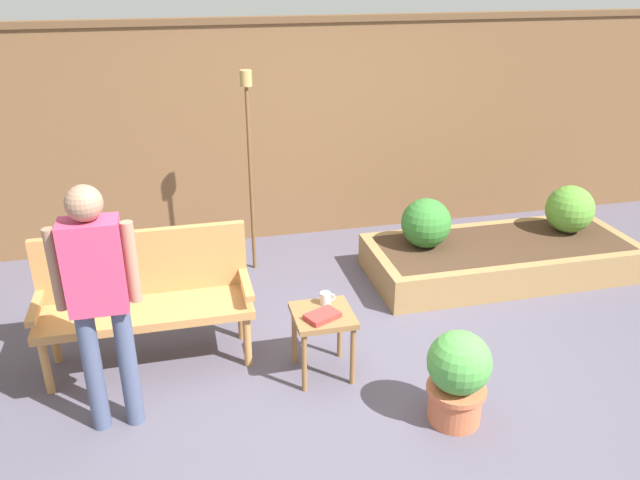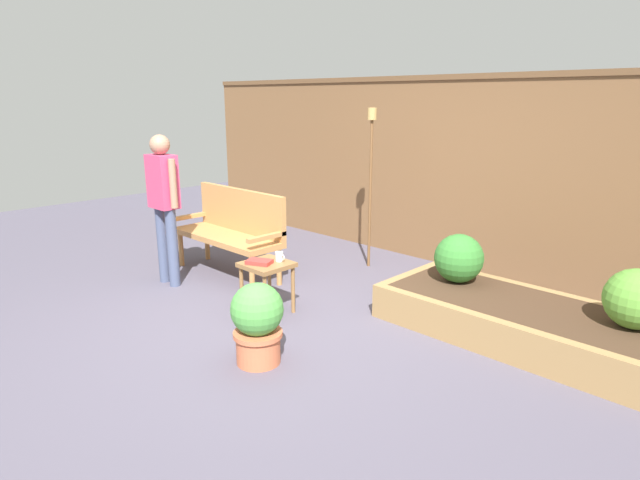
% 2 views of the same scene
% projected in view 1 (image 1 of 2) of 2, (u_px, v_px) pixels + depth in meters
% --- Properties ---
extents(ground_plane, '(14.00, 14.00, 0.00)m').
position_uv_depth(ground_plane, '(371.00, 377.00, 4.34)').
color(ground_plane, '#514C5B').
extents(fence_back, '(8.40, 0.14, 2.16)m').
position_uv_depth(fence_back, '(294.00, 130.00, 6.20)').
color(fence_back, brown).
rests_on(fence_back, ground_plane).
extents(garden_bench, '(1.44, 0.48, 0.94)m').
position_uv_depth(garden_bench, '(145.00, 289.00, 4.35)').
color(garden_bench, '#B77F47').
rests_on(garden_bench, ground_plane).
extents(side_table, '(0.40, 0.40, 0.48)m').
position_uv_depth(side_table, '(323.00, 323.00, 4.23)').
color(side_table, olive).
rests_on(side_table, ground_plane).
extents(cup_on_table, '(0.11, 0.07, 0.09)m').
position_uv_depth(cup_on_table, '(326.00, 298.00, 4.28)').
color(cup_on_table, silver).
rests_on(cup_on_table, side_table).
extents(book_on_table, '(0.26, 0.22, 0.04)m').
position_uv_depth(book_on_table, '(322.00, 316.00, 4.12)').
color(book_on_table, '#B2332D').
rests_on(book_on_table, side_table).
extents(potted_boxwood, '(0.39, 0.39, 0.62)m').
position_uv_depth(potted_boxwood, '(458.00, 375.00, 3.81)').
color(potted_boxwood, '#C66642').
rests_on(potted_boxwood, ground_plane).
extents(raised_planter_bed, '(2.40, 1.00, 0.30)m').
position_uv_depth(raised_planter_bed, '(501.00, 258.00, 5.72)').
color(raised_planter_bed, '#997547').
rests_on(raised_planter_bed, ground_plane).
extents(shrub_near_bench, '(0.44, 0.44, 0.44)m').
position_uv_depth(shrub_near_bench, '(426.00, 223.00, 5.51)').
color(shrub_near_bench, brown).
rests_on(shrub_near_bench, raised_planter_bed).
extents(shrub_far_corner, '(0.44, 0.44, 0.44)m').
position_uv_depth(shrub_far_corner, '(570.00, 209.00, 5.82)').
color(shrub_far_corner, brown).
rests_on(shrub_far_corner, raised_planter_bed).
extents(tiki_torch, '(0.10, 0.10, 1.81)m').
position_uv_depth(tiki_torch, '(249.00, 139.00, 5.38)').
color(tiki_torch, brown).
rests_on(tiki_torch, ground_plane).
extents(person_by_bench, '(0.47, 0.20, 1.56)m').
position_uv_depth(person_by_bench, '(98.00, 291.00, 3.53)').
color(person_by_bench, '#475170').
rests_on(person_by_bench, ground_plane).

